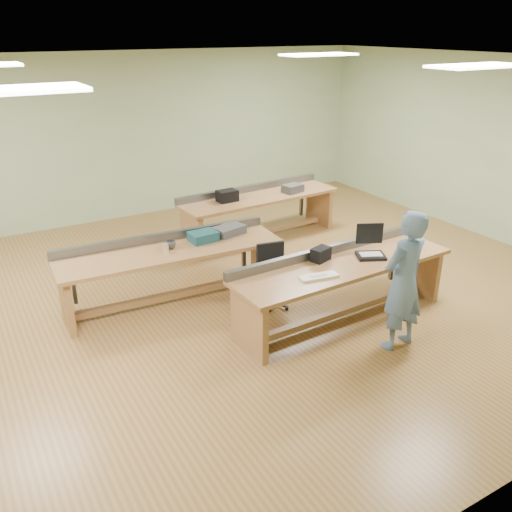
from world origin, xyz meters
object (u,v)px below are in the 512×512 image
object	(u,v)px
task_chair	(274,283)
laptop_base	(371,256)
parts_bin_teal	(203,236)
mug	(170,245)
workbench_front	(341,277)
workbench_mid	(171,262)
parts_bin_grey	(229,230)
drinks_can	(166,248)
camera_bag	(321,254)
person	(404,281)
workbench_back	(259,207)

from	to	relation	value
task_chair	laptop_base	bearing A→B (deg)	-28.31
parts_bin_teal	mug	distance (m)	0.48
workbench_front	laptop_base	world-z (taller)	workbench_front
workbench_mid	laptop_base	world-z (taller)	workbench_mid
workbench_front	parts_bin_grey	size ratio (longest dim) A/B	7.03
laptop_base	drinks_can	xyz separation A→B (m)	(-2.13, 1.41, 0.04)
workbench_front	camera_bag	xyz separation A→B (m)	(-0.18, 0.20, 0.27)
camera_bag	parts_bin_teal	bearing A→B (deg)	108.08
laptop_base	parts_bin_teal	world-z (taller)	parts_bin_teal
camera_bag	parts_bin_teal	xyz separation A→B (m)	(-0.96, 1.31, -0.02)
laptop_base	mug	xyz separation A→B (m)	(-2.03, 1.52, 0.04)
workbench_front	laptop_base	size ratio (longest dim) A/B	8.73
laptop_base	mug	size ratio (longest dim) A/B	2.48
parts_bin_teal	drinks_can	size ratio (longest dim) A/B	3.00
workbench_front	laptop_base	bearing A→B (deg)	-7.00
laptop_base	parts_bin_grey	world-z (taller)	parts_bin_grey
parts_bin_teal	drinks_can	distance (m)	0.59
camera_bag	mug	size ratio (longest dim) A/B	1.78
workbench_mid	person	xyz separation A→B (m)	(1.80, -2.32, 0.26)
mug	laptop_base	bearing A→B (deg)	-36.80
workbench_front	laptop_base	xyz separation A→B (m)	(0.42, -0.04, 0.21)
drinks_can	laptop_base	bearing A→B (deg)	-33.53
workbench_mid	parts_bin_teal	xyz separation A→B (m)	(0.49, 0.03, 0.26)
person	laptop_base	bearing A→B (deg)	-113.54
workbench_back	laptop_base	distance (m)	2.98
camera_bag	parts_bin_grey	size ratio (longest dim) A/B	0.58
workbench_mid	laptop_base	size ratio (longest dim) A/B	8.75
workbench_front	workbench_back	xyz separation A→B (m)	(0.57, 2.93, -0.00)
workbench_back	drinks_can	world-z (taller)	drinks_can
person	mug	size ratio (longest dim) A/B	11.97
task_chair	parts_bin_grey	xyz separation A→B (m)	(-0.21, 0.84, 0.51)
drinks_can	parts_bin_grey	bearing A→B (deg)	10.53
workbench_mid	parts_bin_grey	bearing A→B (deg)	8.27
camera_bag	parts_bin_grey	world-z (taller)	camera_bag
task_chair	workbench_front	bearing A→B (deg)	-43.69
workbench_back	mug	distance (m)	2.63
workbench_front	parts_bin_grey	bearing A→B (deg)	112.67
laptop_base	drinks_can	size ratio (longest dim) A/B	2.82
parts_bin_grey	mug	world-z (taller)	parts_bin_grey
workbench_mid	workbench_back	size ratio (longest dim) A/B	1.03
laptop_base	workbench_mid	bearing A→B (deg)	169.29
task_chair	parts_bin_teal	distance (m)	1.13
laptop_base	parts_bin_teal	distance (m)	2.19
workbench_back	parts_bin_teal	size ratio (longest dim) A/B	8.00
workbench_back	parts_bin_teal	distance (m)	2.23
workbench_back	workbench_mid	bearing A→B (deg)	-150.00
camera_bag	task_chair	size ratio (longest dim) A/B	0.30
parts_bin_teal	workbench_mid	bearing A→B (deg)	-176.62
parts_bin_grey	parts_bin_teal	bearing A→B (deg)	-173.34
workbench_front	mug	bearing A→B (deg)	135.25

